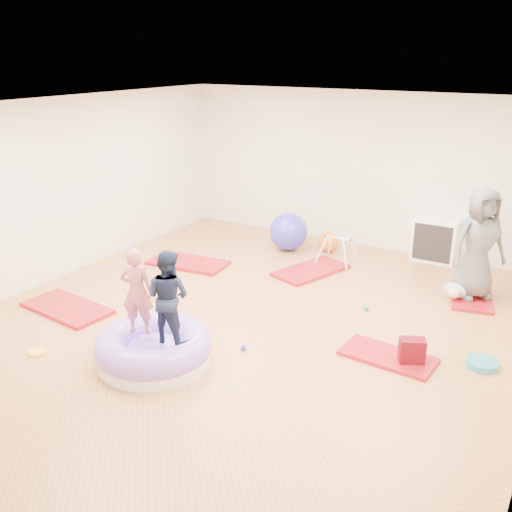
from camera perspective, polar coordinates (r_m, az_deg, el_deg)
The scene contains 19 objects.
room at distance 7.09m, azimuth -1.25°, elevation 3.09°, with size 7.01×8.01×2.81m.
gym_mat_front_left at distance 8.48m, azimuth -18.37°, elevation -4.97°, with size 1.32×0.66×0.05m, color #9C0223.
gym_mat_mid_left at distance 9.79m, azimuth -6.81°, elevation -0.68°, with size 1.33×0.66×0.06m, color #9C0223.
gym_mat_center_back at distance 9.44m, azimuth 5.50°, elevation -1.44°, with size 1.28×0.64×0.05m, color #9C0223.
gym_mat_right at distance 7.05m, azimuth 13.06°, elevation -9.76°, with size 1.09×0.55×0.05m, color #9C0223.
gym_mat_rear_right at distance 9.02m, azimuth 20.74°, elevation -3.78°, with size 1.13×0.57×0.05m, color #9C0223.
inflatable_cushion at distance 6.84m, azimuth -10.18°, elevation -9.08°, with size 1.37×1.37×0.43m.
child_pink at distance 6.61m, azimuth -11.85°, elevation -3.09°, with size 0.38×0.25×1.04m, color #CD6472.
child_navy at distance 6.36m, azimuth -8.79°, elevation -3.62°, with size 0.52×0.41×1.08m, color #17203C.
adult_caregiver at distance 8.70m, azimuth 21.42°, elevation 1.17°, with size 0.79×0.52×1.62m, color #555456.
infant at distance 8.78m, azimuth 19.38°, elevation -3.26°, with size 0.38×0.39×0.22m.
ball_pit_balls at distance 7.63m, azimuth 1.47°, elevation -6.67°, with size 3.99×2.98×0.07m.
exercise_ball_blue at distance 10.36m, azimuth 3.28°, elevation 2.45°, with size 0.69×0.69×0.69m, color #3734CD.
exercise_ball_orange at distance 10.37m, azimuth 7.24°, elevation 1.39°, with size 0.36×0.36×0.36m, color orange.
infant_play_gym at distance 9.80m, azimuth 8.17°, elevation 1.03°, with size 0.61×0.58×0.47m.
cube_shelf at distance 10.24m, azimuth 17.44°, elevation 1.48°, with size 0.74×0.37×0.74m.
balance_disc at distance 7.19m, azimuth 21.67°, elevation -9.96°, with size 0.36×0.36×0.08m, color teal.
backpack at distance 6.91m, azimuth 15.32°, elevation -9.25°, with size 0.29×0.18×0.33m, color #A0061E.
yellow_toy at distance 7.46m, azimuth -21.04°, elevation -8.97°, with size 0.21×0.21×0.03m, color yellow.
Camera 1 is at (3.62, -5.74, 3.45)m, focal length 40.00 mm.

